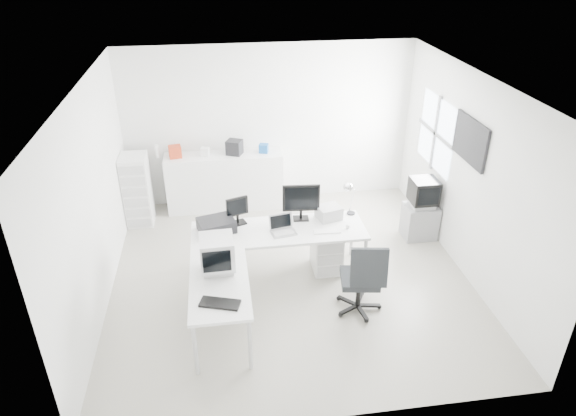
{
  "coord_description": "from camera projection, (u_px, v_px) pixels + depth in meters",
  "views": [
    {
      "loc": [
        -0.89,
        -5.98,
        4.4
      ],
      "look_at": [
        0.0,
        0.2,
        1.0
      ],
      "focal_mm": 32.0,
      "sensor_mm": 36.0,
      "label": 1
    }
  ],
  "objects": [
    {
      "name": "inkjet_printer",
      "position": [
        216.0,
        225.0,
        7.02
      ],
      "size": [
        0.56,
        0.49,
        0.17
      ],
      "primitive_type": "cube",
      "rotation": [
        0.0,
        0.0,
        0.28
      ],
      "color": "black",
      "rests_on": "main_desk"
    },
    {
      "name": "tv_cabinet",
      "position": [
        420.0,
        221.0,
        8.23
      ],
      "size": [
        0.51,
        0.42,
        0.55
      ],
      "primitive_type": "cube",
      "color": "gray",
      "rests_on": "floor"
    },
    {
      "name": "clutter_box_a",
      "position": [
        175.0,
        152.0,
        8.63
      ],
      "size": [
        0.23,
        0.21,
        0.2
      ],
      "primitive_type": "cube",
      "rotation": [
        0.0,
        0.0,
        0.17
      ],
      "color": "#B03419",
      "rests_on": "sideboard"
    },
    {
      "name": "sideboard",
      "position": [
        225.0,
        181.0,
        9.02
      ],
      "size": [
        2.01,
        0.5,
        1.01
      ],
      "primitive_type": "cube",
      "color": "white",
      "rests_on": "floor"
    },
    {
      "name": "lcd_monitor_large",
      "position": [
        301.0,
        202.0,
        7.22
      ],
      "size": [
        0.54,
        0.25,
        0.54
      ],
      "primitive_type": null,
      "rotation": [
        0.0,
        0.0,
        -0.08
      ],
      "color": "black",
      "rests_on": "main_desk"
    },
    {
      "name": "desk_lamp",
      "position": [
        352.0,
        200.0,
        7.38
      ],
      "size": [
        0.18,
        0.18,
        0.44
      ],
      "primitive_type": null,
      "rotation": [
        0.0,
        0.0,
        0.3
      ],
      "color": "silver",
      "rests_on": "main_desk"
    },
    {
      "name": "clutter_box_d",
      "position": [
        264.0,
        148.0,
        8.83
      ],
      "size": [
        0.18,
        0.17,
        0.15
      ],
      "primitive_type": "cube",
      "rotation": [
        0.0,
        0.0,
        -0.28
      ],
      "color": "#1756A3",
      "rests_on": "sideboard"
    },
    {
      "name": "back_wall",
      "position": [
        269.0,
        125.0,
        8.92
      ],
      "size": [
        5.0,
        0.02,
        2.8
      ],
      "primitive_type": "cube",
      "color": "silver",
      "rests_on": "floor"
    },
    {
      "name": "drawer_pedestal",
      "position": [
        327.0,
        251.0,
        7.43
      ],
      "size": [
        0.4,
        0.5,
        0.6
      ],
      "primitive_type": "cube",
      "color": "white",
      "rests_on": "floor"
    },
    {
      "name": "left_wall",
      "position": [
        93.0,
        201.0,
        6.43
      ],
      "size": [
        0.02,
        5.0,
        2.8
      ],
      "primitive_type": "cube",
      "color": "silver",
      "rests_on": "floor"
    },
    {
      "name": "right_wall",
      "position": [
        469.0,
        177.0,
        7.06
      ],
      "size": [
        0.02,
        5.0,
        2.8
      ],
      "primitive_type": "cube",
      "color": "silver",
      "rests_on": "floor"
    },
    {
      "name": "white_keyboard",
      "position": [
        327.0,
        231.0,
        7.03
      ],
      "size": [
        0.38,
        0.13,
        0.02
      ],
      "primitive_type": "cube",
      "rotation": [
        0.0,
        0.0,
        -0.05
      ],
      "color": "white",
      "rests_on": "main_desk"
    },
    {
      "name": "crt_tv",
      "position": [
        424.0,
        193.0,
        7.99
      ],
      "size": [
        0.5,
        0.48,
        0.45
      ],
      "primitive_type": null,
      "color": "black",
      "rests_on": "tv_cabinet"
    },
    {
      "name": "clutter_box_b",
      "position": [
        205.0,
        152.0,
        8.71
      ],
      "size": [
        0.17,
        0.15,
        0.14
      ],
      "primitive_type": "cube",
      "rotation": [
        0.0,
        0.0,
        -0.25
      ],
      "color": "white",
      "rests_on": "sideboard"
    },
    {
      "name": "laptop",
      "position": [
        283.0,
        227.0,
        6.96
      ],
      "size": [
        0.37,
        0.38,
        0.21
      ],
      "primitive_type": null,
      "rotation": [
        0.0,
        0.0,
        0.2
      ],
      "color": "#B7B7BA",
      "rests_on": "main_desk"
    },
    {
      "name": "white_mouse",
      "position": [
        348.0,
        226.0,
        7.1
      ],
      "size": [
        0.06,
        0.06,
        0.06
      ],
      "primitive_type": "sphere",
      "color": "white",
      "rests_on": "main_desk"
    },
    {
      "name": "ceiling",
      "position": [
        290.0,
        83.0,
        6.08
      ],
      "size": [
        5.0,
        5.0,
        0.01
      ],
      "primitive_type": "cube",
      "color": "white",
      "rests_on": "back_wall"
    },
    {
      "name": "clutter_box_c",
      "position": [
        234.0,
        147.0,
        8.74
      ],
      "size": [
        0.32,
        0.31,
        0.25
      ],
      "primitive_type": "cube",
      "rotation": [
        0.0,
        0.0,
        -0.42
      ],
      "color": "black",
      "rests_on": "sideboard"
    },
    {
      "name": "side_desk",
      "position": [
        221.0,
        308.0,
        6.2
      ],
      "size": [
        0.7,
        1.4,
        0.75
      ],
      "primitive_type": null,
      "color": "white",
      "rests_on": "floor"
    },
    {
      "name": "black_keyboard",
      "position": [
        220.0,
        303.0,
        5.67
      ],
      "size": [
        0.48,
        0.31,
        0.03
      ],
      "primitive_type": "cube",
      "rotation": [
        0.0,
        0.0,
        -0.32
      ],
      "color": "black",
      "rests_on": "side_desk"
    },
    {
      "name": "clutter_bottle",
      "position": [
        157.0,
        151.0,
        8.62
      ],
      "size": [
        0.07,
        0.07,
        0.22
      ],
      "primitive_type": "cylinder",
      "color": "white",
      "rests_on": "sideboard"
    },
    {
      "name": "window",
      "position": [
        436.0,
        133.0,
        8.01
      ],
      "size": [
        0.02,
        1.2,
        1.1
      ],
      "primitive_type": null,
      "color": "white",
      "rests_on": "right_wall"
    },
    {
      "name": "filing_cabinet",
      "position": [
        137.0,
        190.0,
        8.49
      ],
      "size": [
        0.42,
        0.5,
        1.21
      ],
      "primitive_type": "cube",
      "color": "white",
      "rests_on": "floor"
    },
    {
      "name": "laser_printer",
      "position": [
        329.0,
        212.0,
        7.33
      ],
      "size": [
        0.39,
        0.35,
        0.19
      ],
      "primitive_type": "cube",
      "rotation": [
        0.0,
        0.0,
        0.27
      ],
      "color": "#B2B2B2",
      "rests_on": "main_desk"
    },
    {
      "name": "lcd_monitor_small",
      "position": [
        237.0,
        211.0,
        7.14
      ],
      "size": [
        0.36,
        0.27,
        0.4
      ],
      "primitive_type": null,
      "rotation": [
        0.0,
        0.0,
        0.33
      ],
      "color": "black",
      "rests_on": "main_desk"
    },
    {
      "name": "floor",
      "position": [
        290.0,
        275.0,
        7.42
      ],
      "size": [
        5.0,
        5.0,
        0.01
      ],
      "primitive_type": "cube",
      "color": "beige",
      "rests_on": "ground"
    },
    {
      "name": "wall_picture",
      "position": [
        470.0,
        140.0,
        6.91
      ],
      "size": [
        0.04,
        0.9,
        0.6
      ],
      "primitive_type": null,
      "color": "black",
      "rests_on": "right_wall"
    },
    {
      "name": "main_desk",
      "position": [
        279.0,
        252.0,
        7.26
      ],
      "size": [
        2.4,
        0.8,
        0.75
      ],
      "primitive_type": null,
      "color": "white",
      "rests_on": "floor"
    },
    {
      "name": "crt_monitor",
      "position": [
        217.0,
        256.0,
        6.14
      ],
      "size": [
        0.39,
        0.39,
        0.44
      ],
      "primitive_type": null,
      "rotation": [
        0.0,
        0.0,
        0.03
      ],
      "color": "#B7B7BA",
      "rests_on": "side_desk"
    },
    {
      "name": "office_chair",
      "position": [
        360.0,
        275.0,
        6.51
      ],
      "size": [
        0.71,
        0.71,
        1.07
      ],
      "primitive_type": null,
      "rotation": [
        0.0,
        0.0,
        -0.16
      ],
      "color": "#232628",
      "rests_on": "floor"
    }
  ]
}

